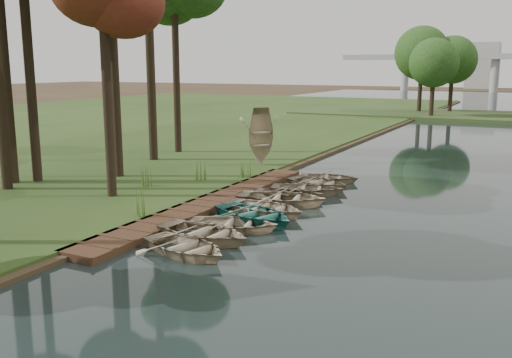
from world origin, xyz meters
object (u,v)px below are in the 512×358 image
at_px(boardwalk, 210,204).
at_px(rowboat_2, 233,222).
at_px(rowboat_1, 204,230).
at_px(rowboat_0, 186,244).
at_px(stored_rowboat, 260,159).

relative_size(boardwalk, rowboat_2, 4.85).
bearing_deg(rowboat_1, rowboat_0, -162.14).
bearing_deg(rowboat_2, rowboat_1, 151.75).
bearing_deg(rowboat_0, stored_rowboat, 33.21).
xyz_separation_m(rowboat_1, rowboat_2, (0.35, 1.46, -0.03)).
bearing_deg(stored_rowboat, rowboat_1, -120.83).
bearing_deg(rowboat_0, rowboat_1, 26.10).
distance_m(rowboat_0, rowboat_1, 1.57).
bearing_deg(stored_rowboat, boardwalk, -126.46).
distance_m(boardwalk, rowboat_1, 4.93).
height_order(boardwalk, rowboat_1, rowboat_1).
relative_size(boardwalk, stored_rowboat, 4.83).
xyz_separation_m(rowboat_1, stored_rowboat, (-4.41, 13.19, 0.22)).
relative_size(rowboat_2, stored_rowboat, 1.00).
distance_m(boardwalk, rowboat_2, 3.96).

